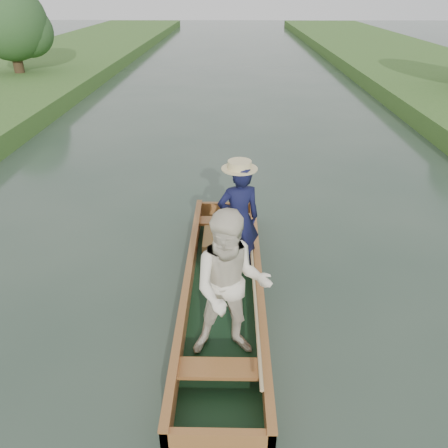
{
  "coord_description": "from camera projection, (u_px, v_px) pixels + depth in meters",
  "views": [
    {
      "loc": [
        0.11,
        -5.11,
        4.07
      ],
      "look_at": [
        0.0,
        0.6,
        0.95
      ],
      "focal_mm": 35.0,
      "sensor_mm": 36.0,
      "label": 1
    }
  ],
  "objects": [
    {
      "name": "punt",
      "position": [
        230.0,
        270.0,
        5.85
      ],
      "size": [
        1.16,
        5.0,
        2.01
      ],
      "color": "black",
      "rests_on": "ground"
    },
    {
      "name": "trees_far",
      "position": [
        211.0,
        30.0,
        17.49
      ],
      "size": [
        22.7,
        6.64,
        4.3
      ],
      "color": "#47331E",
      "rests_on": "ground"
    },
    {
      "name": "ground",
      "position": [
        223.0,
        300.0,
        6.44
      ],
      "size": [
        120.0,
        120.0,
        0.0
      ],
      "primitive_type": "plane",
      "color": "#283D30",
      "rests_on": "ground"
    }
  ]
}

